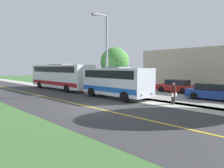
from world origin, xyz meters
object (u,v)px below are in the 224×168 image
Objects in this scene: transit_bus_rear at (60,76)px; parked_car_near at (176,86)px; shuttle_bus_front at (116,81)px; street_light_pole at (106,52)px; parked_car_far at (213,92)px; pedestrian_with_bags at (173,93)px; commercial_building at (224,69)px; tree_curbside at (115,62)px.

transit_bus_rear reaches higher than parked_car_near.
transit_bus_rear is at bearing -89.98° from shuttle_bus_front.
street_light_pole is 1.79× the size of parked_car_far.
street_light_pole is at bearing -100.04° from shuttle_bus_front.
street_light_pole is 1.81× the size of parked_car_near.
pedestrian_with_bags is 0.37× the size of parked_car_far.
street_light_pole is 0.41× the size of commercial_building.
parked_car_far is (-4.92, 8.61, -3.77)m from street_light_pole.
parked_car_far is at bearing 12.63° from commercial_building.
parked_car_near is at bearing -153.59° from pedestrian_with_bags.
tree_curbside is (-2.84, -3.01, 1.88)m from shuttle_bus_front.
street_light_pole reaches higher than tree_curbside.
tree_curbside reaches higher than parked_car_near.
street_light_pole is 9.26m from parked_car_near.
pedestrian_with_bags is at bearing 93.00° from street_light_pole.
pedestrian_with_bags is 4.74m from parked_car_far.
street_light_pole is (-0.32, 8.36, 2.65)m from transit_bus_rear.
shuttle_bus_front is at bearing 90.02° from transit_bus_rear.
pedestrian_with_bags is 0.08× the size of commercial_building.
transit_bus_rear is 6.72× the size of pedestrian_with_bags.
transit_bus_rear reaches higher than shuttle_bus_front.
parked_car_near is at bearing -118.59° from parked_car_far.
parked_car_far is at bearing 103.70° from tree_curbside.
tree_curbside is 15.79m from commercial_building.
tree_curbside reaches higher than parked_car_far.
commercial_building is at bearing 165.86° from shuttle_bus_front.
parked_car_far is 0.23× the size of commercial_building.
tree_curbside reaches higher than transit_bus_rear.
pedestrian_with_bags is at bearing 97.19° from shuttle_bus_front.
parked_car_far is (-5.24, 6.84, -0.92)m from shuttle_bus_front.
shuttle_bus_front is 10.14m from transit_bus_rear.
shuttle_bus_front is 1.59× the size of parked_car_near.
commercial_building reaches higher than tree_curbside.
pedestrian_with_bags is (-0.70, 15.64, -0.90)m from transit_bus_rear.
commercial_building is at bearing -167.37° from parked_car_far.
tree_curbside is (2.40, -9.85, 2.80)m from parked_car_far.
pedestrian_with_bags is (-0.70, 5.51, -0.70)m from shuttle_bus_front.
pedestrian_with_bags is at bearing -16.35° from parked_car_far.
commercial_building reaches higher than parked_car_far.
pedestrian_with_bags is 0.21× the size of street_light_pole.
pedestrian_with_bags is at bearing 26.41° from parked_car_near.
commercial_building reaches higher than pedestrian_with_bags.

